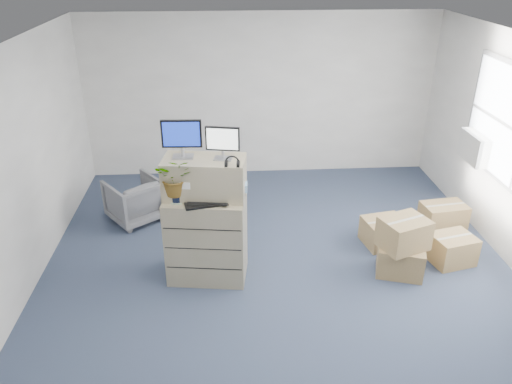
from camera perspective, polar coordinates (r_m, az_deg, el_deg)
ground at (r=6.19m, az=2.92°, el=-10.80°), size 7.00×7.00×0.00m
wall_back at (r=8.75m, az=0.52°, el=10.89°), size 6.00×0.02×2.80m
ac_unit at (r=7.64m, az=23.88°, el=4.66°), size 0.24×0.60×0.40m
filing_cabinet_lower at (r=6.12m, az=-5.64°, el=-5.21°), size 1.01×0.69×1.09m
filing_cabinet_upper at (r=5.79m, az=-5.89°, el=1.66°), size 0.99×0.59×0.47m
monitor_left at (r=5.68m, az=-8.50°, el=6.27°), size 0.45×0.18×0.45m
monitor_right at (r=5.60m, az=-3.84°, el=5.81°), size 0.38×0.18×0.38m
headphones at (r=5.47m, az=-2.73°, el=3.40°), size 0.16×0.04×0.16m
keyboard at (r=5.70m, az=-5.60°, el=-1.25°), size 0.55×0.31×0.03m
mouse at (r=5.71m, az=-2.39°, el=-1.07°), size 0.09×0.06×0.03m
water_bottle at (r=5.86m, az=-5.41°, el=0.76°), size 0.07×0.07×0.24m
phone_dock at (r=5.90m, az=-6.27°, el=0.07°), size 0.07×0.06×0.13m
external_drive at (r=5.89m, az=-2.45°, el=0.06°), size 0.25×0.20×0.07m
tissue_box at (r=5.81m, az=-2.26°, el=0.56°), size 0.26×0.14×0.10m
potted_plant at (r=5.70m, az=-9.13°, el=1.25°), size 0.45×0.50×0.45m
office_chair at (r=7.64m, az=-13.73°, el=-0.67°), size 0.96×0.95×0.72m
cardboard_boxes at (r=6.96m, az=17.92°, el=-4.95°), size 1.60×1.49×0.77m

